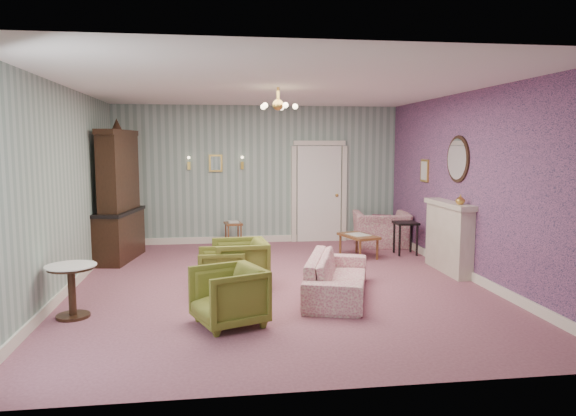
{
  "coord_description": "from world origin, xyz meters",
  "views": [
    {
      "loc": [
        -0.92,
        -7.69,
        2.07
      ],
      "look_at": [
        0.2,
        0.4,
        1.1
      ],
      "focal_mm": 32.98,
      "sensor_mm": 36.0,
      "label": 1
    }
  ],
  "objects": [
    {
      "name": "floor",
      "position": [
        0.0,
        0.0,
        0.0
      ],
      "size": [
        7.0,
        7.0,
        0.0
      ],
      "primitive_type": "plane",
      "color": "#96576A",
      "rests_on": "ground"
    },
    {
      "name": "ceiling",
      "position": [
        0.0,
        0.0,
        2.9
      ],
      "size": [
        7.0,
        7.0,
        0.0
      ],
      "primitive_type": "plane",
      "rotation": [
        3.14,
        0.0,
        0.0
      ],
      "color": "white",
      "rests_on": "ground"
    },
    {
      "name": "wall_back",
      "position": [
        0.0,
        3.5,
        1.45
      ],
      "size": [
        6.0,
        0.0,
        6.0
      ],
      "primitive_type": "plane",
      "rotation": [
        1.57,
        0.0,
        0.0
      ],
      "color": "gray",
      "rests_on": "ground"
    },
    {
      "name": "wall_front",
      "position": [
        0.0,
        -3.5,
        1.45
      ],
      "size": [
        6.0,
        0.0,
        6.0
      ],
      "primitive_type": "plane",
      "rotation": [
        -1.57,
        0.0,
        0.0
      ],
      "color": "gray",
      "rests_on": "ground"
    },
    {
      "name": "wall_left",
      "position": [
        -3.0,
        0.0,
        1.45
      ],
      "size": [
        0.0,
        7.0,
        7.0
      ],
      "primitive_type": "plane",
      "rotation": [
        1.57,
        0.0,
        1.57
      ],
      "color": "gray",
      "rests_on": "ground"
    },
    {
      "name": "wall_right",
      "position": [
        3.0,
        0.0,
        1.45
      ],
      "size": [
        0.0,
        7.0,
        7.0
      ],
      "primitive_type": "plane",
      "rotation": [
        1.57,
        0.0,
        -1.57
      ],
      "color": "gray",
      "rests_on": "ground"
    },
    {
      "name": "wall_right_floral",
      "position": [
        2.98,
        0.0,
        1.45
      ],
      "size": [
        0.0,
        7.0,
        7.0
      ],
      "primitive_type": "plane",
      "rotation": [
        1.57,
        0.0,
        -1.57
      ],
      "color": "#BF5F98",
      "rests_on": "ground"
    },
    {
      "name": "door",
      "position": [
        1.3,
        3.46,
        1.08
      ],
      "size": [
        1.12,
        0.12,
        2.16
      ],
      "primitive_type": null,
      "color": "white",
      "rests_on": "floor"
    },
    {
      "name": "olive_chair_a",
      "position": [
        -0.79,
        -1.73,
        0.38
      ],
      "size": [
        0.91,
        0.94,
        0.76
      ],
      "primitive_type": "imported",
      "rotation": [
        0.0,
        0.0,
        -1.19
      ],
      "color": "olive",
      "rests_on": "floor"
    },
    {
      "name": "olive_chair_b",
      "position": [
        -0.86,
        -0.21,
        0.33
      ],
      "size": [
        0.61,
        0.65,
        0.66
      ],
      "primitive_type": "imported",
      "rotation": [
        0.0,
        0.0,
        -1.57
      ],
      "color": "olive",
      "rests_on": "floor"
    },
    {
      "name": "olive_chair_c",
      "position": [
        -0.58,
        -0.11,
        0.39
      ],
      "size": [
        0.77,
        0.81,
        0.78
      ],
      "primitive_type": "imported",
      "rotation": [
        0.0,
        0.0,
        -1.49
      ],
      "color": "olive",
      "rests_on": "floor"
    },
    {
      "name": "sofa_chintz",
      "position": [
        0.73,
        -0.73,
        0.38
      ],
      "size": [
        1.12,
        2.02,
        0.76
      ],
      "primitive_type": "imported",
      "rotation": [
        0.0,
        0.0,
        1.27
      ],
      "color": "#A94468",
      "rests_on": "floor"
    },
    {
      "name": "wingback_chair",
      "position": [
        2.46,
        2.68,
        0.48
      ],
      "size": [
        1.18,
        0.86,
        0.95
      ],
      "primitive_type": "imported",
      "rotation": [
        0.0,
        0.0,
        3.0
      ],
      "color": "#A94468",
      "rests_on": "floor"
    },
    {
      "name": "dresser",
      "position": [
        -2.65,
        2.1,
        1.24
      ],
      "size": [
        0.76,
        1.56,
        2.49
      ],
      "primitive_type": null,
      "rotation": [
        0.0,
        0.0,
        -0.17
      ],
      "color": "black",
      "rests_on": "floor"
    },
    {
      "name": "fireplace",
      "position": [
        2.86,
        0.4,
        0.58
      ],
      "size": [
        0.3,
        1.4,
        1.16
      ],
      "primitive_type": null,
      "color": "beige",
      "rests_on": "floor"
    },
    {
      "name": "mantel_vase",
      "position": [
        2.84,
        0.0,
        1.23
      ],
      "size": [
        0.15,
        0.15,
        0.15
      ],
      "primitive_type": "imported",
      "color": "gold",
      "rests_on": "fireplace"
    },
    {
      "name": "oval_mirror",
      "position": [
        2.96,
        0.4,
        1.85
      ],
      "size": [
        0.04,
        0.76,
        0.84
      ],
      "primitive_type": null,
      "color": "white",
      "rests_on": "wall_right"
    },
    {
      "name": "framed_print",
      "position": [
        2.97,
        1.75,
        1.6
      ],
      "size": [
        0.04,
        0.34,
        0.42
      ],
      "primitive_type": null,
      "color": "gold",
      "rests_on": "wall_right"
    },
    {
      "name": "coffee_table",
      "position": [
        1.71,
        1.73,
        0.21
      ],
      "size": [
        0.68,
        0.92,
        0.42
      ],
      "primitive_type": null,
      "rotation": [
        0.0,
        0.0,
        0.29
      ],
      "color": "brown",
      "rests_on": "floor"
    },
    {
      "name": "side_table_black",
      "position": [
        2.65,
        1.81,
        0.31
      ],
      "size": [
        0.43,
        0.43,
        0.63
      ],
      "primitive_type": null,
      "rotation": [
        0.0,
        0.0,
        -0.02
      ],
      "color": "black",
      "rests_on": "floor"
    },
    {
      "name": "pedestal_table",
      "position": [
        -2.65,
        -1.2,
        0.33
      ],
      "size": [
        0.7,
        0.7,
        0.65
      ],
      "primitive_type": null,
      "rotation": [
        0.0,
        0.0,
        0.2
      ],
      "color": "black",
      "rests_on": "floor"
    },
    {
      "name": "nesting_table",
      "position": [
        -0.57,
        2.99,
        0.28
      ],
      "size": [
        0.39,
        0.46,
        0.55
      ],
      "primitive_type": null,
      "rotation": [
        0.0,
        0.0,
        0.14
      ],
      "color": "brown",
      "rests_on": "floor"
    },
    {
      "name": "gilt_mirror_back",
      "position": [
        -0.9,
        3.46,
        1.7
      ],
      "size": [
        0.28,
        0.06,
        0.36
      ],
      "primitive_type": null,
      "color": "gold",
      "rests_on": "wall_back"
    },
    {
      "name": "sconce_left",
      "position": [
        -1.45,
        3.44,
        1.7
      ],
      "size": [
        0.16,
        0.12,
        0.3
      ],
      "primitive_type": null,
      "color": "gold",
      "rests_on": "wall_back"
    },
    {
      "name": "sconce_right",
      "position": [
        -0.35,
        3.44,
        1.7
      ],
      "size": [
        0.16,
        0.12,
        0.3
      ],
      "primitive_type": null,
      "color": "gold",
      "rests_on": "wall_back"
    },
    {
      "name": "chandelier",
      "position": [
        0.0,
        0.0,
        2.63
      ],
      "size": [
        0.56,
        0.56,
        0.36
      ],
      "primitive_type": null,
      "color": "gold",
      "rests_on": "ceiling"
    },
    {
      "name": "burgundy_cushion",
      "position": [
        2.41,
        2.53,
        0.48
      ],
      "size": [
        0.41,
        0.28,
        0.39
      ],
      "primitive_type": "cube",
      "rotation": [
        0.17,
        0.0,
        -0.35
      ],
      "color": "maroon",
      "rests_on": "wingback_chair"
    }
  ]
}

